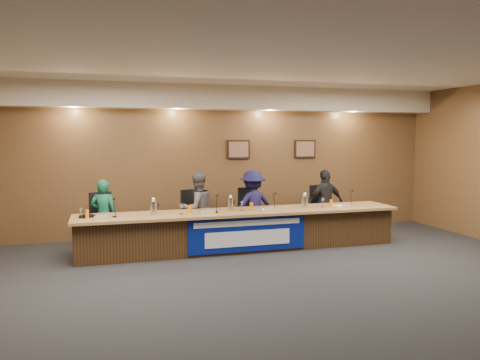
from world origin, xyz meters
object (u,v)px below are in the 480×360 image
object	(u,v)px
panelist_b	(197,209)
carafe_mid	(230,204)
dais_body	(241,231)
carafe_right	(304,202)
panelist_a	(104,215)
panelist_c	(253,206)
banner	(248,234)
panelist_d	(325,203)
office_chair_c	(251,217)
office_chair_b	(196,220)
carafe_left	(153,208)
office_chair_a	(104,225)
office_chair_d	(323,213)
speakerphone	(87,216)

from	to	relation	value
panelist_b	carafe_mid	size ratio (longest dim) A/B	5.90
dais_body	carafe_right	xyz separation A→B (m)	(1.28, -0.01, 0.51)
panelist_a	panelist_c	distance (m)	2.92
banner	carafe_right	world-z (taller)	carafe_right
panelist_c	panelist_d	size ratio (longest dim) A/B	1.02
panelist_d	office_chair_c	distance (m)	1.65
dais_body	panelist_d	world-z (taller)	panelist_d
panelist_b	panelist_d	world-z (taller)	panelist_b
office_chair_b	carafe_right	distance (m)	2.17
banner	panelist_d	bearing A→B (deg)	26.36
banner	carafe_left	distance (m)	1.76
office_chair_a	office_chair_c	size ratio (longest dim) A/B	1.00
carafe_mid	dais_body	bearing A→B (deg)	-4.48
dais_body	office_chair_b	size ratio (longest dim) A/B	12.50
panelist_b	carafe_left	size ratio (longest dim) A/B	5.83
panelist_a	office_chair_c	size ratio (longest dim) A/B	2.81
panelist_c	office_chair_b	size ratio (longest dim) A/B	3.03
panelist_a	carafe_right	xyz separation A→B (m)	(3.78, -0.62, 0.19)
office_chair_b	carafe_right	xyz separation A→B (m)	(2.01, -0.72, 0.38)
office_chair_b	office_chair_d	bearing A→B (deg)	-24.93
carafe_mid	carafe_right	xyz separation A→B (m)	(1.49, -0.03, -0.01)
banner	carafe_left	size ratio (longest dim) A/B	8.88
panelist_d	carafe_left	distance (m)	3.76
panelist_b	office_chair_a	xyz separation A→B (m)	(-1.77, 0.10, -0.24)
panelist_c	panelist_d	bearing A→B (deg)	169.01
banner	panelist_d	size ratio (longest dim) A/B	1.54
panelist_b	office_chair_a	bearing A→B (deg)	-21.35
banner	carafe_mid	distance (m)	0.69
panelist_c	office_chair_d	size ratio (longest dim) A/B	3.03
panelist_b	office_chair_d	xyz separation A→B (m)	(2.78, 0.10, -0.24)
panelist_b	panelist_d	bearing A→B (deg)	161.88
panelist_d	speakerphone	world-z (taller)	panelist_d
office_chair_d	panelist_d	bearing A→B (deg)	-90.67
office_chair_a	carafe_right	size ratio (longest dim) A/B	2.09
carafe_right	panelist_b	bearing A→B (deg)	162.97
dais_body	panelist_a	world-z (taller)	panelist_a
dais_body	carafe_right	world-z (taller)	carafe_right
office_chair_a	office_chair_b	size ratio (longest dim) A/B	1.00
office_chair_d	banner	bearing A→B (deg)	-152.12
office_chair_b	speakerphone	world-z (taller)	speakerphone
dais_body	panelist_d	distance (m)	2.17
panelist_c	dais_body	bearing A→B (deg)	44.01
banner	office_chair_b	distance (m)	1.33
panelist_b	office_chair_b	size ratio (longest dim) A/B	3.01
dais_body	office_chair_c	bearing A→B (deg)	59.02
panelist_b	panelist_c	bearing A→B (deg)	161.88
panelist_b	panelist_c	world-z (taller)	panelist_c
office_chair_c	carafe_right	bearing A→B (deg)	-42.79
speakerphone	panelist_c	bearing A→B (deg)	10.52
office_chair_b	speakerphone	size ratio (longest dim) A/B	1.50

